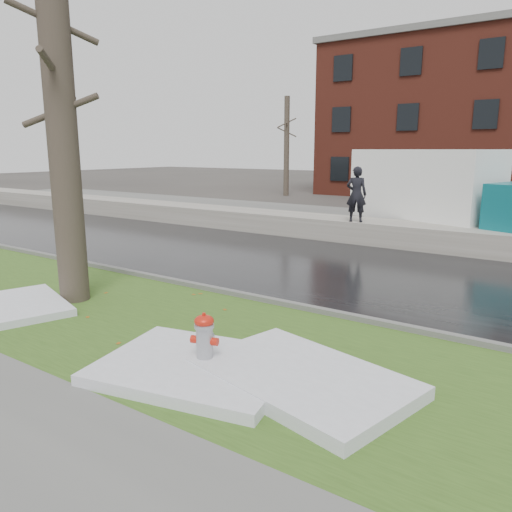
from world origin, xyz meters
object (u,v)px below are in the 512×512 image
Objects in this scene: fire_hydrant at (205,339)px; worker at (356,194)px; box_truck at (450,194)px; tree at (61,115)px.

fire_hydrant is 10.54m from worker.
worker is (-2.38, -2.21, 0.02)m from box_truck.
tree reaches higher than box_truck.
fire_hydrant is at bearing 87.15° from worker.
box_truck is at bearing -152.34° from worker.
box_truck reaches higher than worker.
box_truck is (4.55, 11.41, -2.10)m from tree.
worker is at bearing 76.72° from tree.
tree is at bearing -93.67° from box_truck.
fire_hydrant is at bearing -72.62° from box_truck.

